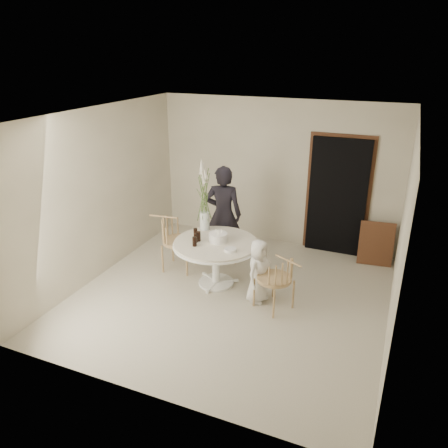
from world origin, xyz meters
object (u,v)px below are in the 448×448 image
at_px(flower_vase, 204,199).
at_px(boy, 258,271).
at_px(chair_far, 225,230).
at_px(chair_left, 171,235).
at_px(birthday_cake, 218,237).
at_px(chair_right, 281,276).
at_px(table, 216,249).
at_px(girl, 223,215).

bearing_deg(flower_vase, boy, -28.13).
xyz_separation_m(chair_far, chair_left, (-0.66, -0.72, 0.08)).
bearing_deg(boy, birthday_cake, 82.60).
bearing_deg(chair_right, birthday_cake, -81.63).
xyz_separation_m(table, flower_vase, (-0.38, 0.40, 0.64)).
height_order(chair_right, flower_vase, flower_vase).
bearing_deg(girl, chair_left, 28.71).
height_order(table, chair_far, chair_far).
height_order(chair_right, boy, boy).
relative_size(chair_far, boy, 0.83).
bearing_deg(birthday_cake, chair_far, 106.48).
height_order(girl, birthday_cake, girl).
distance_m(chair_right, boy, 0.41).
distance_m(girl, boy, 1.48).
bearing_deg(chair_far, table, -98.12).
xyz_separation_m(girl, boy, (0.99, -1.04, -0.37)).
bearing_deg(birthday_cake, table, -120.27).
height_order(chair_right, girl, girl).
xyz_separation_m(chair_left, boy, (1.68, -0.44, -0.12)).
distance_m(boy, birthday_cake, 0.84).
relative_size(table, chair_left, 1.42).
distance_m(chair_far, boy, 1.54).
distance_m(girl, birthday_cake, 0.83).
bearing_deg(chair_left, birthday_cake, -107.50).
xyz_separation_m(table, chair_right, (1.14, -0.36, -0.06)).
distance_m(chair_far, flower_vase, 0.92).
height_order(table, flower_vase, flower_vase).
bearing_deg(girl, chair_far, -89.85).
bearing_deg(chair_far, girl, -100.40).
xyz_separation_m(chair_right, flower_vase, (-1.52, 0.76, 0.70)).
xyz_separation_m(chair_right, birthday_cake, (-1.12, 0.39, 0.24)).
xyz_separation_m(girl, birthday_cake, (0.24, -0.79, -0.06)).
bearing_deg(flower_vase, birthday_cake, -42.57).
xyz_separation_m(table, boy, (0.77, -0.21, -0.13)).
relative_size(table, flower_vase, 1.12).
distance_m(chair_far, girl, 0.36).
xyz_separation_m(chair_far, girl, (0.03, -0.12, 0.33)).
xyz_separation_m(table, chair_left, (-0.91, 0.23, -0.01)).
xyz_separation_m(table, birthday_cake, (0.02, 0.04, 0.18)).
height_order(chair_left, boy, boy).
height_order(chair_far, girl, girl).
bearing_deg(flower_vase, chair_left, -162.03).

